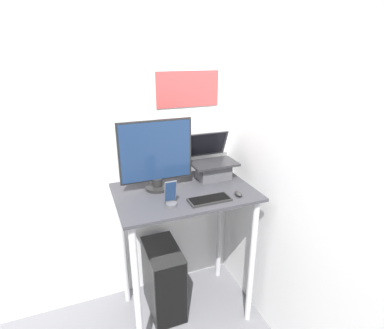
# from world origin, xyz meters

# --- Properties ---
(wall_back) EXTENTS (6.00, 0.06, 2.60)m
(wall_back) POSITION_xyz_m (0.00, 0.70, 1.30)
(wall_back) COLOR silver
(wall_back) RESTS_ON ground_plane
(wall_side_right) EXTENTS (0.05, 6.00, 2.60)m
(wall_side_right) POSITION_xyz_m (0.54, 0.00, 1.30)
(wall_side_right) COLOR silver
(wall_side_right) RESTS_ON ground_plane
(desk) EXTENTS (0.91, 0.61, 1.03)m
(desk) POSITION_xyz_m (0.00, 0.31, 0.81)
(desk) COLOR #333338
(desk) RESTS_ON ground_plane
(laptop) EXTENTS (0.33, 0.29, 0.32)m
(laptop) POSITION_xyz_m (0.27, 0.44, 1.12)
(laptop) COLOR #4C4C51
(laptop) RESTS_ON desk
(monitor) EXTENTS (0.49, 0.17, 0.47)m
(monitor) POSITION_xyz_m (-0.16, 0.41, 1.25)
(monitor) COLOR black
(monitor) RESTS_ON desk
(keyboard) EXTENTS (0.27, 0.11, 0.02)m
(keyboard) POSITION_xyz_m (0.10, 0.11, 1.03)
(keyboard) COLOR black
(keyboard) RESTS_ON desk
(mouse) EXTENTS (0.04, 0.07, 0.03)m
(mouse) POSITION_xyz_m (0.30, 0.11, 1.04)
(mouse) COLOR #262626
(mouse) RESTS_ON desk
(cell_phone) EXTENTS (0.07, 0.07, 0.16)m
(cell_phone) POSITION_xyz_m (-0.14, 0.15, 1.08)
(cell_phone) COLOR #4C4C51
(cell_phone) RESTS_ON desk
(computer_tower) EXTENTS (0.24, 0.42, 0.55)m
(computer_tower) POSITION_xyz_m (-0.15, 0.38, 0.28)
(computer_tower) COLOR black
(computer_tower) RESTS_ON ground_plane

